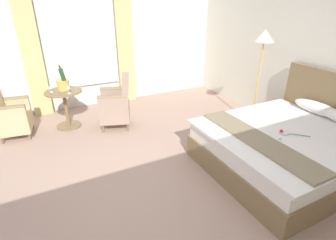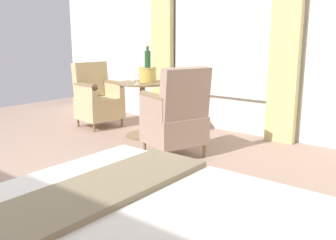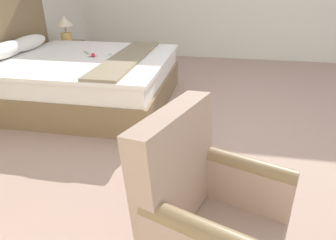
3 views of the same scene
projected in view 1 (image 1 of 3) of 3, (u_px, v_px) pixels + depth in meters
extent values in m
plane|color=tan|center=(140.00, 186.00, 3.44)|extent=(7.99, 7.99, 0.00)
cube|color=silver|center=(327.00, 49.00, 4.13)|extent=(6.61, 0.12, 3.04)
cube|color=silver|center=(79.00, 36.00, 5.47)|extent=(0.12, 6.46, 3.04)
cube|color=white|center=(79.00, 36.00, 5.40)|extent=(0.02, 1.52, 2.15)
cube|color=white|center=(79.00, 36.00, 5.37)|extent=(0.02, 1.44, 2.11)
cube|color=#CEC07C|center=(125.00, 42.00, 5.79)|extent=(0.10, 0.36, 2.73)
cube|color=#CCC17D|center=(31.00, 49.00, 5.02)|extent=(0.10, 0.36, 2.73)
cube|color=olive|center=(283.00, 157.00, 3.76)|extent=(1.88, 2.09, 0.34)
cube|color=white|center=(287.00, 140.00, 3.65)|extent=(1.82, 2.03, 0.21)
cube|color=white|center=(285.00, 133.00, 3.57)|extent=(1.91, 1.97, 0.04)
cube|color=#87785B|center=(257.00, 140.00, 3.34)|extent=(1.88, 0.38, 0.03)
ellipsoid|color=white|center=(317.00, 108.00, 4.09)|extent=(0.80, 0.26, 0.20)
cylinder|color=#2D6628|center=(296.00, 134.00, 3.48)|extent=(0.27, 0.25, 0.01)
sphere|color=#DB2342|center=(281.00, 131.00, 3.52)|extent=(0.05, 0.05, 0.05)
ellipsoid|color=#33702D|center=(280.00, 139.00, 3.35)|extent=(0.03, 0.05, 0.01)
cube|color=white|center=(285.00, 133.00, 3.50)|extent=(0.08, 0.11, 0.00)
cylinder|color=tan|center=(252.00, 124.00, 5.11)|extent=(0.28, 0.28, 0.03)
cylinder|color=tan|center=(257.00, 85.00, 4.78)|extent=(0.03, 0.03, 1.54)
cone|color=#EFE5C6|center=(265.00, 36.00, 4.42)|extent=(0.33, 0.33, 0.21)
cylinder|color=olive|center=(69.00, 125.00, 5.04)|extent=(0.45, 0.45, 0.03)
cylinder|color=olive|center=(66.00, 110.00, 4.90)|extent=(0.07, 0.07, 0.69)
cylinder|color=olive|center=(63.00, 92.00, 4.75)|extent=(0.66, 0.66, 0.02)
cylinder|color=gold|center=(63.00, 85.00, 4.78)|extent=(0.22, 0.22, 0.18)
torus|color=gold|center=(62.00, 80.00, 4.75)|extent=(0.23, 0.23, 0.02)
cylinder|color=white|center=(63.00, 81.00, 4.75)|extent=(0.19, 0.19, 0.03)
cylinder|color=#1E4723|center=(63.00, 77.00, 4.71)|extent=(0.12, 0.11, 0.31)
cylinder|color=#193D1E|center=(60.00, 67.00, 4.65)|extent=(0.04, 0.04, 0.08)
sphere|color=gold|center=(59.00, 65.00, 4.63)|extent=(0.04, 0.04, 0.04)
cylinder|color=white|center=(51.00, 92.00, 4.69)|extent=(0.06, 0.06, 0.01)
cylinder|color=white|center=(51.00, 90.00, 4.68)|extent=(0.01, 0.01, 0.06)
cone|color=white|center=(50.00, 87.00, 4.65)|extent=(0.07, 0.07, 0.07)
cylinder|color=white|center=(69.00, 93.00, 4.63)|extent=(0.07, 0.07, 0.01)
cylinder|color=white|center=(69.00, 91.00, 4.61)|extent=(0.01, 0.01, 0.08)
cone|color=white|center=(68.00, 87.00, 4.58)|extent=(0.07, 0.07, 0.07)
cylinder|color=olive|center=(106.00, 118.00, 5.23)|extent=(0.04, 0.04, 0.15)
cylinder|color=olive|center=(103.00, 129.00, 4.79)|extent=(0.04, 0.04, 0.15)
cylinder|color=olive|center=(128.00, 116.00, 5.28)|extent=(0.04, 0.04, 0.15)
cylinder|color=olive|center=(128.00, 127.00, 4.84)|extent=(0.04, 0.04, 0.15)
cube|color=tan|center=(115.00, 112.00, 4.94)|extent=(0.72, 0.69, 0.30)
cube|color=tan|center=(125.00, 90.00, 4.79)|extent=(0.57, 0.34, 0.54)
cube|color=tan|center=(114.00, 94.00, 5.04)|extent=(0.25, 0.49, 0.22)
cylinder|color=olive|center=(113.00, 89.00, 4.99)|extent=(0.25, 0.49, 0.09)
cube|color=tan|center=(112.00, 103.00, 4.61)|extent=(0.25, 0.49, 0.22)
cylinder|color=olive|center=(112.00, 98.00, 4.57)|extent=(0.25, 0.49, 0.09)
cylinder|color=olive|center=(30.00, 137.00, 4.54)|extent=(0.04, 0.04, 0.12)
cylinder|color=olive|center=(33.00, 125.00, 4.95)|extent=(0.04, 0.04, 0.12)
cylinder|color=olive|center=(2.00, 141.00, 4.42)|extent=(0.04, 0.04, 0.12)
cylinder|color=olive|center=(7.00, 129.00, 4.82)|extent=(0.04, 0.04, 0.12)
cube|color=#CCB282|center=(15.00, 122.00, 4.59)|extent=(0.62, 0.57, 0.31)
cube|color=#CCB282|center=(11.00, 114.00, 4.30)|extent=(0.15, 0.47, 0.19)
cylinder|color=olive|center=(9.00, 108.00, 4.26)|extent=(0.15, 0.47, 0.09)
cube|color=#CCB282|center=(15.00, 104.00, 4.69)|extent=(0.15, 0.47, 0.19)
cylinder|color=olive|center=(14.00, 99.00, 4.65)|extent=(0.15, 0.47, 0.09)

